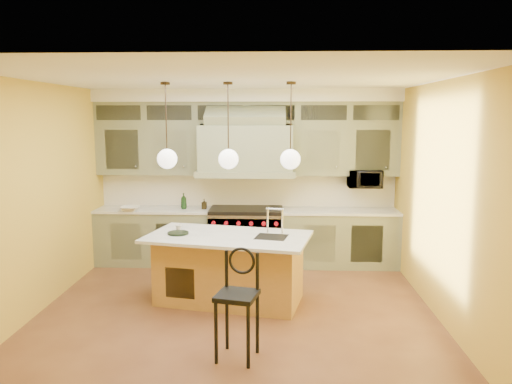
{
  "coord_description": "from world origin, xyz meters",
  "views": [
    {
      "loc": [
        0.51,
        -5.96,
        2.47
      ],
      "look_at": [
        0.22,
        0.7,
        1.45
      ],
      "focal_mm": 35.0,
      "sensor_mm": 36.0,
      "label": 1
    }
  ],
  "objects_px": {
    "microwave": "(365,179)",
    "counter_stool": "(238,297)",
    "range": "(246,236)",
    "kitchen_island": "(230,267)"
  },
  "relations": [
    {
      "from": "microwave",
      "to": "kitchen_island",
      "type": "bearing_deg",
      "value": -138.91
    },
    {
      "from": "range",
      "to": "microwave",
      "type": "height_order",
      "value": "microwave"
    },
    {
      "from": "range",
      "to": "counter_stool",
      "type": "height_order",
      "value": "counter_stool"
    },
    {
      "from": "range",
      "to": "kitchen_island",
      "type": "distance_m",
      "value": 1.7
    },
    {
      "from": "kitchen_island",
      "to": "counter_stool",
      "type": "distance_m",
      "value": 1.59
    },
    {
      "from": "counter_stool",
      "to": "microwave",
      "type": "xyz_separation_m",
      "value": [
        1.83,
        3.37,
        0.81
      ]
    },
    {
      "from": "microwave",
      "to": "counter_stool",
      "type": "bearing_deg",
      "value": -118.57
    },
    {
      "from": "range",
      "to": "microwave",
      "type": "bearing_deg",
      "value": 3.12
    },
    {
      "from": "kitchen_island",
      "to": "counter_stool",
      "type": "relative_size",
      "value": 2.02
    },
    {
      "from": "kitchen_island",
      "to": "microwave",
      "type": "distance_m",
      "value": 2.91
    }
  ]
}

